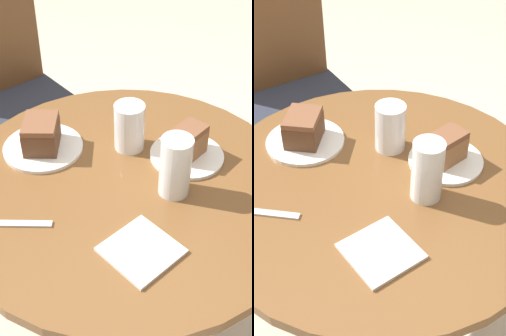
{
  "view_description": "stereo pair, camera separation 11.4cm",
  "coord_description": "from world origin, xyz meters",
  "views": [
    {
      "loc": [
        -0.51,
        -0.71,
        1.49
      ],
      "look_at": [
        0.0,
        0.0,
        0.75
      ],
      "focal_mm": 50.0,
      "sensor_mm": 36.0,
      "label": 1
    },
    {
      "loc": [
        -0.41,
        -0.77,
        1.49
      ],
      "look_at": [
        0.0,
        0.0,
        0.75
      ],
      "focal_mm": 50.0,
      "sensor_mm": 36.0,
      "label": 2
    }
  ],
  "objects": [
    {
      "name": "ground_plane",
      "position": [
        0.0,
        0.0,
        0.0
      ],
      "size": [
        8.0,
        8.0,
        0.0
      ],
      "primitive_type": "plane",
      "color": "beige"
    },
    {
      "name": "napkin_stack",
      "position": [
        -0.11,
        -0.2,
        0.71
      ],
      "size": [
        0.16,
        0.16,
        0.01
      ],
      "rotation": [
        0.0,
        0.0,
        0.14
      ],
      "color": "silver",
      "rests_on": "table"
    },
    {
      "name": "spoon",
      "position": [
        -0.29,
        0.02,
        0.71
      ],
      "size": [
        0.14,
        0.11,
        0.0
      ],
      "rotation": [
        0.0,
        0.0,
        2.5
      ],
      "color": "silver",
      "rests_on": "table"
    },
    {
      "name": "cake_slice_far",
      "position": [
        0.19,
        -0.02,
        0.76
      ],
      "size": [
        0.1,
        0.08,
        0.08
      ],
      "rotation": [
        0.0,
        0.0,
        4.94
      ],
      "color": "#9E6B42",
      "rests_on": "plate_far"
    },
    {
      "name": "chair",
      "position": [
        0.05,
        0.84,
        0.5
      ],
      "size": [
        0.49,
        0.49,
        0.93
      ],
      "rotation": [
        0.0,
        0.0,
        0.07
      ],
      "color": "brown",
      "rests_on": "ground_plane"
    },
    {
      "name": "plate_far",
      "position": [
        0.19,
        -0.02,
        0.72
      ],
      "size": [
        0.2,
        0.2,
        0.01
      ],
      "color": "white",
      "rests_on": "table"
    },
    {
      "name": "glass_water",
      "position": [
        0.09,
        0.11,
        0.77
      ],
      "size": [
        0.08,
        0.08,
        0.13
      ],
      "color": "silver",
      "rests_on": "table"
    },
    {
      "name": "glass_lemonade",
      "position": [
        0.07,
        -0.1,
        0.78
      ],
      "size": [
        0.08,
        0.08,
        0.16
      ],
      "color": "silver",
      "rests_on": "table"
    },
    {
      "name": "table",
      "position": [
        0.0,
        0.0,
        0.52
      ],
      "size": [
        0.88,
        0.88,
        0.71
      ],
      "color": "brown",
      "rests_on": "ground_plane"
    },
    {
      "name": "plate_near",
      "position": [
        -0.11,
        0.23,
        0.72
      ],
      "size": [
        0.22,
        0.22,
        0.01
      ],
      "color": "white",
      "rests_on": "table"
    },
    {
      "name": "cake_slice_near",
      "position": [
        -0.11,
        0.23,
        0.76
      ],
      "size": [
        0.14,
        0.14,
        0.08
      ],
      "rotation": [
        0.0,
        0.0,
        5.66
      ],
      "color": "brown",
      "rests_on": "plate_near"
    }
  ]
}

